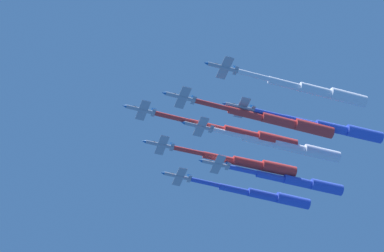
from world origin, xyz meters
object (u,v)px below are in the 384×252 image
object	(u,v)px
jet_trail_port	(298,182)
jet_starboard_outer	(333,128)
jet_starboard_mid	(316,90)
jet_port_inner	(280,121)
jet_starboard_inner	(249,163)
jet_port_mid	(291,147)
jet_port_outer	(264,195)
jet_lead	(243,133)

from	to	relation	value
jet_trail_port	jet_starboard_outer	bearing A→B (deg)	-82.33
jet_starboard_mid	jet_starboard_outer	world-z (taller)	jet_starboard_mid
jet_port_inner	jet_starboard_inner	bearing A→B (deg)	97.74
jet_starboard_inner	jet_trail_port	bearing A→B (deg)	4.09
jet_port_inner	jet_starboard_mid	size ratio (longest dim) A/B	1.06
jet_port_mid	jet_starboard_mid	distance (m)	22.23
jet_trail_port	jet_port_inner	bearing A→B (deg)	-120.77
jet_starboard_outer	jet_starboard_inner	bearing A→B (deg)	132.28
jet_port_inner	jet_port_outer	size ratio (longest dim) A/B	1.04
jet_port_inner	jet_starboard_inner	xyz separation A→B (m)	(-2.91, 21.46, 2.95)
jet_starboard_inner	jet_starboard_mid	bearing A→B (deg)	-72.24
jet_lead	jet_port_inner	world-z (taller)	jet_lead
jet_port_mid	jet_starboard_mid	xyz separation A→B (m)	(0.18, -22.21, 0.95)
jet_starboard_outer	jet_trail_port	distance (m)	22.80
jet_lead	jet_starboard_mid	distance (m)	26.59
jet_port_outer	jet_starboard_outer	size ratio (longest dim) A/B	1.00
jet_port_mid	jet_port_outer	xyz separation A→B (m)	(-1.41, 22.50, 0.16)
jet_port_mid	jet_trail_port	xyz separation A→B (m)	(6.17, 11.39, -2.45)
jet_starboard_inner	jet_starboard_outer	xyz separation A→B (m)	(19.42, -21.35, -1.18)
jet_port_inner	jet_port_outer	bearing A→B (deg)	80.10
jet_port_inner	jet_lead	bearing A→B (deg)	126.77
jet_starboard_inner	jet_port_outer	xyz separation A→B (m)	(8.80, 12.28, -0.40)
jet_starboard_outer	jet_lead	bearing A→B (deg)	156.65
jet_lead	jet_trail_port	distance (m)	24.85
jet_starboard_outer	jet_port_inner	bearing A→B (deg)	-179.65
jet_starboard_inner	jet_starboard_mid	distance (m)	34.05
jet_port_inner	jet_port_mid	size ratio (longest dim) A/B	1.03
jet_starboard_mid	jet_port_inner	bearing A→B (deg)	124.25
jet_starboard_mid	jet_starboard_outer	size ratio (longest dim) A/B	0.98
jet_port_mid	jet_trail_port	world-z (taller)	jet_port_mid
jet_port_mid	jet_starboard_outer	world-z (taller)	jet_port_mid
jet_lead	jet_starboard_inner	distance (m)	11.94
jet_trail_port	jet_port_mid	bearing A→B (deg)	-118.46
jet_trail_port	jet_starboard_mid	bearing A→B (deg)	-100.12
jet_starboard_mid	jet_trail_port	xyz separation A→B (m)	(6.00, 33.60, -3.40)
jet_starboard_outer	jet_trail_port	xyz separation A→B (m)	(-3.03, 22.52, -1.82)
jet_port_mid	jet_starboard_outer	xyz separation A→B (m)	(9.21, -11.14, -0.62)
jet_port_inner	jet_starboard_mid	distance (m)	13.69
jet_port_inner	jet_port_mid	bearing A→B (deg)	57.01
jet_lead	jet_port_mid	world-z (taller)	jet_lead
jet_port_inner	jet_trail_port	bearing A→B (deg)	59.23
jet_starboard_mid	jet_port_outer	xyz separation A→B (m)	(-1.58, 44.71, -0.79)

